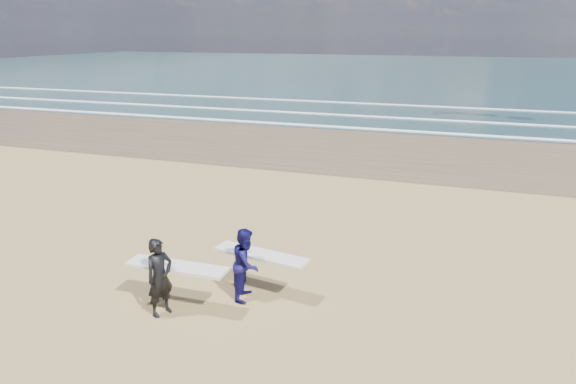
% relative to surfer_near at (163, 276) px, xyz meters
% --- Properties ---
extents(ocean, '(220.00, 100.00, 0.02)m').
position_rel_surfer_near_xyz_m(ocean, '(19.23, 71.55, -0.85)').
color(ocean, '#1A373B').
rests_on(ocean, ground).
extents(surfer_near, '(2.21, 1.00, 1.69)m').
position_rel_surfer_near_xyz_m(surfer_near, '(0.00, 0.00, 0.00)').
color(surfer_near, black).
rests_on(surfer_near, ground).
extents(surfer_far, '(2.25, 1.20, 1.63)m').
position_rel_surfer_near_xyz_m(surfer_far, '(1.39, 1.22, -0.04)').
color(surfer_far, '#0E0C47').
rests_on(surfer_far, ground).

